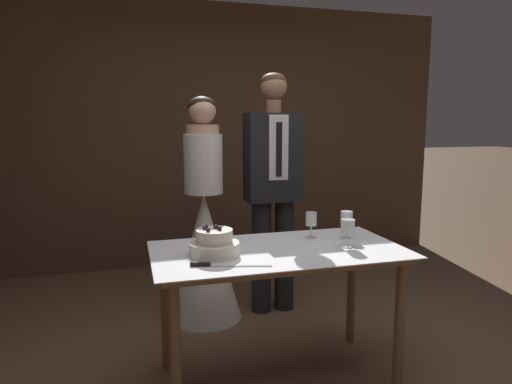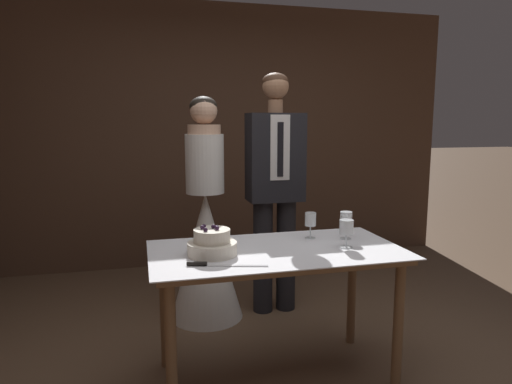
{
  "view_description": "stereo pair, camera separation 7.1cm",
  "coord_description": "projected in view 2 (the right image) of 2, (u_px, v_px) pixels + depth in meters",
  "views": [
    {
      "loc": [
        -0.91,
        -2.2,
        1.47
      ],
      "look_at": [
        -0.12,
        0.6,
        1.02
      ],
      "focal_mm": 32.0,
      "sensor_mm": 36.0,
      "label": 1
    },
    {
      "loc": [
        -0.84,
        -2.22,
        1.47
      ],
      "look_at": [
        -0.12,
        0.6,
        1.02
      ],
      "focal_mm": 32.0,
      "sensor_mm": 36.0,
      "label": 2
    }
  ],
  "objects": [
    {
      "name": "wall_back",
      "position": [
        223.0,
        136.0,
        4.72
      ],
      "size": [
        4.89,
        0.12,
        2.64
      ],
      "primitive_type": "cube",
      "color": "#513828",
      "rests_on": "ground_plane"
    },
    {
      "name": "cake_table",
      "position": [
        276.0,
        265.0,
        2.56
      ],
      "size": [
        1.4,
        0.74,
        0.77
      ],
      "color": "brown",
      "rests_on": "ground_plane"
    },
    {
      "name": "tiered_cake",
      "position": [
        212.0,
        244.0,
        2.43
      ],
      "size": [
        0.26,
        0.26,
        0.16
      ],
      "color": "silver",
      "rests_on": "cake_table"
    },
    {
      "name": "cake_knife",
      "position": [
        211.0,
        264.0,
        2.25
      ],
      "size": [
        0.39,
        0.13,
        0.02
      ],
      "rotation": [
        0.0,
        0.0,
        -0.27
      ],
      "color": "silver",
      "rests_on": "cake_table"
    },
    {
      "name": "wine_glass_near",
      "position": [
        346.0,
        219.0,
        2.75
      ],
      "size": [
        0.07,
        0.07,
        0.17
      ],
      "color": "silver",
      "rests_on": "cake_table"
    },
    {
      "name": "wine_glass_middle",
      "position": [
        346.0,
        229.0,
        2.56
      ],
      "size": [
        0.08,
        0.08,
        0.16
      ],
      "color": "silver",
      "rests_on": "cake_table"
    },
    {
      "name": "wine_glass_far",
      "position": [
        310.0,
        220.0,
        2.76
      ],
      "size": [
        0.07,
        0.07,
        0.16
      ],
      "color": "silver",
      "rests_on": "cake_table"
    },
    {
      "name": "bride",
      "position": [
        206.0,
        240.0,
        3.39
      ],
      "size": [
        0.54,
        0.54,
        1.65
      ],
      "color": "white",
      "rests_on": "ground_plane"
    },
    {
      "name": "groom",
      "position": [
        275.0,
        183.0,
        3.46
      ],
      "size": [
        0.42,
        0.25,
        1.83
      ],
      "color": "black",
      "rests_on": "ground_plane"
    }
  ]
}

